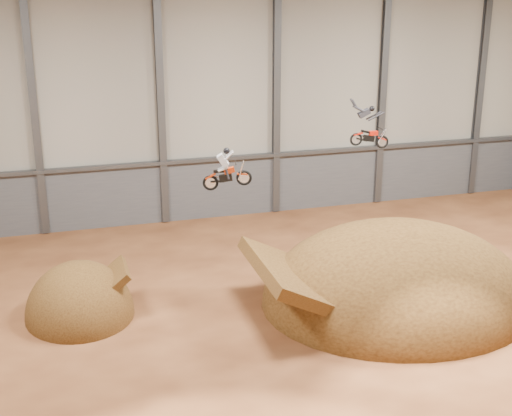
% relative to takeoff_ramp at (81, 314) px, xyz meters
% --- Properties ---
extents(floor, '(40.00, 40.00, 0.00)m').
position_rel_takeoff_ramp_xyz_m(floor, '(8.73, -4.20, 0.00)').
color(floor, '#552C16').
rests_on(floor, ground).
extents(back_wall, '(40.00, 0.10, 14.00)m').
position_rel_takeoff_ramp_xyz_m(back_wall, '(8.73, 10.80, 7.00)').
color(back_wall, '#A19B8E').
rests_on(back_wall, ground).
extents(lower_band_back, '(39.80, 0.18, 3.50)m').
position_rel_takeoff_ramp_xyz_m(lower_band_back, '(8.73, 10.70, 1.75)').
color(lower_band_back, '#52545A').
rests_on(lower_band_back, ground).
extents(steel_rail, '(39.80, 0.35, 0.20)m').
position_rel_takeoff_ramp_xyz_m(steel_rail, '(8.73, 10.55, 3.55)').
color(steel_rail, '#47494F').
rests_on(steel_rail, lower_band_back).
extents(steel_column_1, '(0.40, 0.36, 13.90)m').
position_rel_takeoff_ramp_xyz_m(steel_column_1, '(-1.27, 10.60, 7.00)').
color(steel_column_1, '#47494F').
rests_on(steel_column_1, ground).
extents(steel_column_2, '(0.40, 0.36, 13.90)m').
position_rel_takeoff_ramp_xyz_m(steel_column_2, '(5.40, 10.60, 7.00)').
color(steel_column_2, '#47494F').
rests_on(steel_column_2, ground).
extents(steel_column_3, '(0.40, 0.36, 13.90)m').
position_rel_takeoff_ramp_xyz_m(steel_column_3, '(12.06, 10.60, 7.00)').
color(steel_column_3, '#47494F').
rests_on(steel_column_3, ground).
extents(steel_column_4, '(0.40, 0.36, 13.90)m').
position_rel_takeoff_ramp_xyz_m(steel_column_4, '(18.73, 10.60, 7.00)').
color(steel_column_4, '#47494F').
rests_on(steel_column_4, ground).
extents(steel_column_5, '(0.40, 0.36, 13.90)m').
position_rel_takeoff_ramp_xyz_m(steel_column_5, '(25.40, 10.60, 7.00)').
color(steel_column_5, '#47494F').
rests_on(steel_column_5, ground).
extents(takeoff_ramp, '(4.53, 5.22, 4.53)m').
position_rel_takeoff_ramp_xyz_m(takeoff_ramp, '(0.00, 0.00, 0.00)').
color(takeoff_ramp, '#3C240F').
rests_on(takeoff_ramp, ground).
extents(landing_ramp, '(11.91, 10.53, 6.87)m').
position_rel_takeoff_ramp_xyz_m(landing_ramp, '(13.39, -2.54, 0.00)').
color(landing_ramp, '#3C240F').
rests_on(landing_ramp, ground).
extents(fmx_rider_a, '(2.38, 1.27, 2.10)m').
position_rel_takeoff_ramp_xyz_m(fmx_rider_a, '(6.33, -0.77, 6.21)').
color(fmx_rider_a, red).
extents(fmx_rider_b, '(2.76, 0.99, 2.40)m').
position_rel_takeoff_ramp_xyz_m(fmx_rider_b, '(13.30, 0.79, 7.24)').
color(fmx_rider_b, red).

